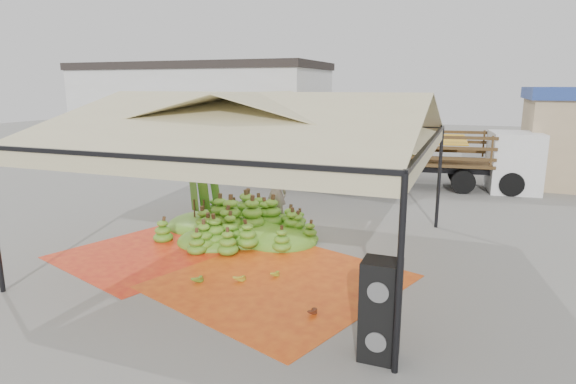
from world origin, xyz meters
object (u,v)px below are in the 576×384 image
at_px(truck_right, 455,153).
at_px(banana_heap, 240,216).
at_px(truck_left, 315,151).
at_px(vendor, 276,192).
at_px(speaker_stack, 380,310).

bearing_deg(truck_right, banana_heap, -127.51).
relative_size(truck_left, truck_right, 0.99).
xyz_separation_m(truck_left, truck_right, (5.67, 1.11, 0.04)).
relative_size(vendor, truck_left, 0.28).
xyz_separation_m(banana_heap, vendor, (0.49, 1.48, 0.43)).
distance_m(speaker_stack, truck_left, 13.80).
xyz_separation_m(speaker_stack, truck_right, (0.52, 13.90, 0.65)).
relative_size(vendor, truck_right, 0.27).
bearing_deg(banana_heap, truck_left, 92.11).
distance_m(vendor, truck_left, 6.40).
height_order(vendor, truck_left, truck_left).
xyz_separation_m(speaker_stack, truck_left, (-5.15, 12.79, 0.61)).
bearing_deg(truck_left, vendor, -69.90).
bearing_deg(truck_right, vendor, -129.74).
height_order(truck_left, truck_right, truck_right).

